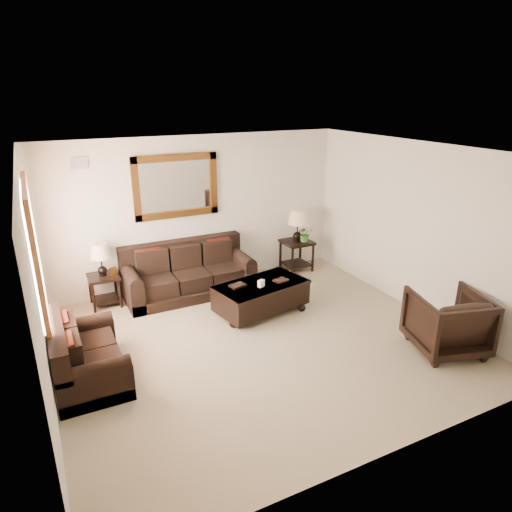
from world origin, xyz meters
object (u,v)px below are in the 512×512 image
sofa (188,276)px  end_table_left (102,266)px  end_table_right (297,232)px  coffee_table (261,294)px  loveseat (84,358)px  armchair (448,319)px

sofa → end_table_left: 1.46m
end_table_right → coffee_table: size_ratio=0.76×
loveseat → coffee_table: loveseat is taller
loveseat → end_table_left: 2.16m
end_table_right → coffee_table: end_table_right is taller
end_table_right → armchair: bearing=-85.5°
coffee_table → sofa: bearing=112.7°
coffee_table → loveseat: bearing=-177.8°
loveseat → end_table_left: end_table_left is taller
sofa → coffee_table: bearing=-56.1°
coffee_table → end_table_right: bearing=31.0°
end_table_left → coffee_table: end_table_left is taller
end_table_right → coffee_table: bearing=-137.8°
end_table_right → armchair: size_ratio=1.30×
sofa → loveseat: (-1.98, -1.89, -0.04)m
loveseat → armchair: 4.81m
sofa → loveseat: size_ratio=1.57×
loveseat → armchair: (4.56, -1.50, 0.18)m
loveseat → end_table_right: end_table_right is taller
sofa → end_table_right: size_ratio=1.82×
end_table_right → sofa: bearing=-177.0°
end_table_right → armchair: end_table_right is taller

